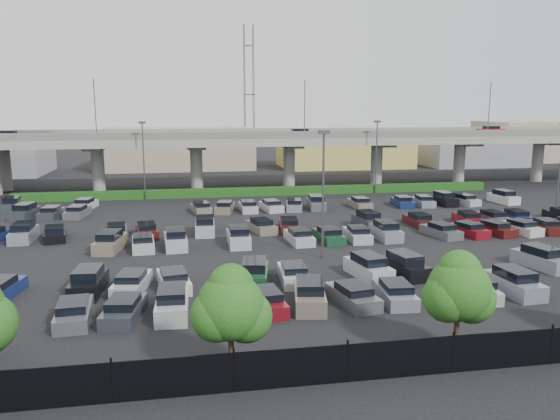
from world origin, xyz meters
The scene contains 9 objects.
ground centered at (0.00, 0.00, 0.00)m, with size 280.00×280.00×0.00m, color black.
overpass centered at (-0.22, 31.99, 6.97)m, with size 150.00×13.00×15.80m.
hedge centered at (0.00, 25.00, 0.55)m, with size 66.00×1.60×1.10m, color #1A4213.
fence centered at (-0.05, -28.00, 0.90)m, with size 70.00×0.10×2.00m.
tree_row centered at (0.70, -26.53, 3.52)m, with size 65.07×3.66×5.94m.
parked_cars centered at (0.47, -3.76, 0.62)m, with size 62.87×41.68×1.67m.
light_poles centered at (-4.13, 2.00, 6.24)m, with size 66.90×48.38×10.30m.
distant_buildings centered at (12.38, 61.81, 3.74)m, with size 138.00×24.00×9.00m.
comm_tower centered at (4.00, 74.00, 15.61)m, with size 2.40×2.40×30.00m.
Camera 1 is at (-10.82, -49.53, 11.96)m, focal length 35.00 mm.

